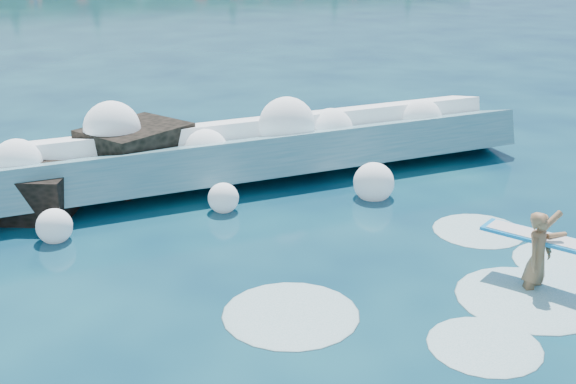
{
  "coord_description": "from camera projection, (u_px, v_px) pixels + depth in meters",
  "views": [
    {
      "loc": [
        -3.62,
        -9.61,
        5.88
      ],
      "look_at": [
        1.5,
        2.0,
        1.2
      ],
      "focal_mm": 45.0,
      "sensor_mm": 36.0,
      "label": 1
    }
  ],
  "objects": [
    {
      "name": "ground",
      "position": [
        253.0,
        314.0,
        11.66
      ],
      "size": [
        200.0,
        200.0,
        0.0
      ],
      "primitive_type": "plane",
      "color": "#07233F",
      "rests_on": "ground"
    },
    {
      "name": "breaking_wave",
      "position": [
        160.0,
        162.0,
        17.28
      ],
      "size": [
        18.76,
        2.89,
        1.62
      ],
      "color": "teal",
      "rests_on": "ground"
    },
    {
      "name": "rock_cluster",
      "position": [
        4.0,
        183.0,
        16.08
      ],
      "size": [
        8.62,
        3.73,
        1.61
      ],
      "color": "black",
      "rests_on": "ground"
    },
    {
      "name": "surfer_with_board",
      "position": [
        540.0,
        255.0,
        12.26
      ],
      "size": [
        1.57,
        2.86,
        1.7
      ],
      "color": "#976946",
      "rests_on": "ground"
    },
    {
      "name": "wave_spray",
      "position": [
        165.0,
        147.0,
        16.93
      ],
      "size": [
        15.19,
        4.51,
        2.16
      ],
      "color": "white",
      "rests_on": "ground"
    },
    {
      "name": "surf_foam",
      "position": [
        493.0,
        287.0,
        12.53
      ],
      "size": [
        9.42,
        5.37,
        0.12
      ],
      "color": "silver",
      "rests_on": "ground"
    }
  ]
}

